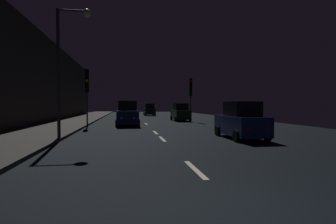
% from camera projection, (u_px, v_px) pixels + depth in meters
% --- Properties ---
extents(ground, '(27.08, 84.00, 0.02)m').
position_uv_depth(ground, '(144.00, 122.00, 28.85)').
color(ground, black).
extents(sidewalk_left, '(4.40, 84.00, 0.15)m').
position_uv_depth(sidewalk_left, '(72.00, 122.00, 27.71)').
color(sidewalk_left, '#33302D').
rests_on(sidewalk_left, ground).
extents(building_facade_left, '(0.80, 63.00, 8.59)m').
position_uv_depth(building_facade_left, '(33.00, 77.00, 23.74)').
color(building_facade_left, '#2D2B28').
rests_on(building_facade_left, ground).
extents(lane_centerline, '(0.16, 20.73, 0.01)m').
position_uv_depth(lane_centerline, '(158.00, 135.00, 16.42)').
color(lane_centerline, beige).
rests_on(lane_centerline, ground).
extents(traffic_light_far_right, '(0.32, 0.46, 4.68)m').
position_uv_depth(traffic_light_far_right, '(191.00, 90.00, 29.31)').
color(traffic_light_far_right, '#38383A').
rests_on(traffic_light_far_right, ground).
extents(traffic_light_far_left, '(0.36, 0.48, 4.74)m').
position_uv_depth(traffic_light_far_left, '(87.00, 85.00, 22.13)').
color(traffic_light_far_left, '#38383A').
rests_on(traffic_light_far_left, ground).
extents(streetlamp_overhead, '(1.70, 0.44, 6.67)m').
position_uv_depth(streetlamp_overhead, '(68.00, 52.00, 13.59)').
color(streetlamp_overhead, '#2D2D30').
rests_on(streetlamp_overhead, ground).
extents(car_approaching_headlights, '(1.99, 4.31, 2.17)m').
position_uv_depth(car_approaching_headlights, '(128.00, 114.00, 23.61)').
color(car_approaching_headlights, '#141E51').
rests_on(car_approaching_headlights, ground).
extents(car_parked_right_near, '(1.83, 3.97, 2.00)m').
position_uv_depth(car_parked_right_near, '(241.00, 122.00, 14.64)').
color(car_parked_right_near, '#141E51').
rests_on(car_parked_right_near, ground).
extents(car_parked_right_far, '(1.83, 3.96, 1.99)m').
position_uv_depth(car_parked_right_far, '(181.00, 113.00, 30.77)').
color(car_parked_right_far, '#0F3819').
rests_on(car_parked_right_far, ground).
extents(car_distant_taillights, '(1.87, 4.04, 2.03)m').
position_uv_depth(car_distant_taillights, '(149.00, 110.00, 45.94)').
color(car_distant_taillights, black).
rests_on(car_distant_taillights, ground).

